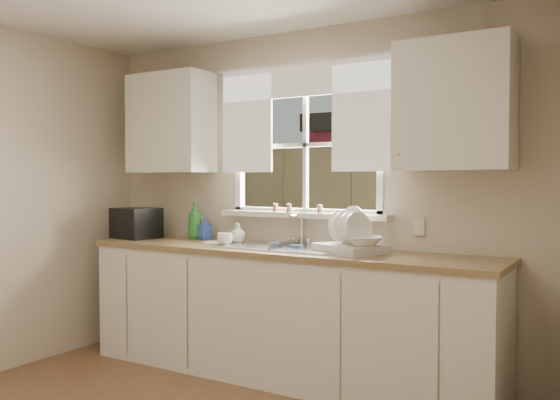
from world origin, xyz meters
The scene contains 19 objects.
room_walls centered at (0.00, -0.07, 1.24)m, with size 3.62×4.02×2.50m.
window centered at (0.00, 2.00, 1.49)m, with size 1.38×0.16×1.06m.
curtains centered at (0.00, 1.95, 1.93)m, with size 1.50×0.03×0.81m.
base_cabinets centered at (0.00, 1.68, 0.43)m, with size 3.00×0.62×0.87m, color silver.
countertop centered at (0.00, 1.68, 0.89)m, with size 3.04×0.65×0.04m, color olive.
upper_cabinet_left centered at (-1.15, 1.82, 1.85)m, with size 0.70×0.33×0.80m, color silver.
upper_cabinet_right centered at (1.15, 1.82, 1.85)m, with size 0.70×0.33×0.80m, color silver.
wall_outlet centered at (0.88, 1.99, 1.08)m, with size 0.08×0.01×0.12m, color beige.
sill_jars centered at (-0.05, 1.94, 1.18)m, with size 0.42×0.04×0.06m.
backyard centered at (0.58, 8.42, 3.46)m, with size 20.00×10.00×6.13m.
sink centered at (0.00, 1.71, 0.84)m, with size 0.88×0.52×0.40m.
dish_rack centered at (0.50, 1.71, 0.98)m, with size 0.52×0.47×0.30m.
bowl centered at (0.63, 1.66, 1.00)m, with size 0.24×0.24×0.06m, color white.
soap_bottle_a centered at (-0.93, 1.86, 1.06)m, with size 0.12×0.12×0.30m, color #2A8130.
soap_bottle_b centered at (-0.84, 1.87, 1.00)m, with size 0.08×0.09×0.19m, color blue.
soap_bottle_c centered at (-0.46, 1.79, 0.99)m, with size 0.12×0.12×0.15m, color beige.
saucer centered at (-0.59, 1.69, 0.92)m, with size 0.21×0.21×0.01m, color white.
cup centered at (-0.46, 1.63, 0.95)m, with size 0.11×0.11×0.09m, color white.
black_appliance centered at (-1.40, 1.68, 1.03)m, with size 0.34×0.29×0.25m, color black.
Camera 1 is at (2.13, -1.86, 1.39)m, focal length 38.00 mm.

